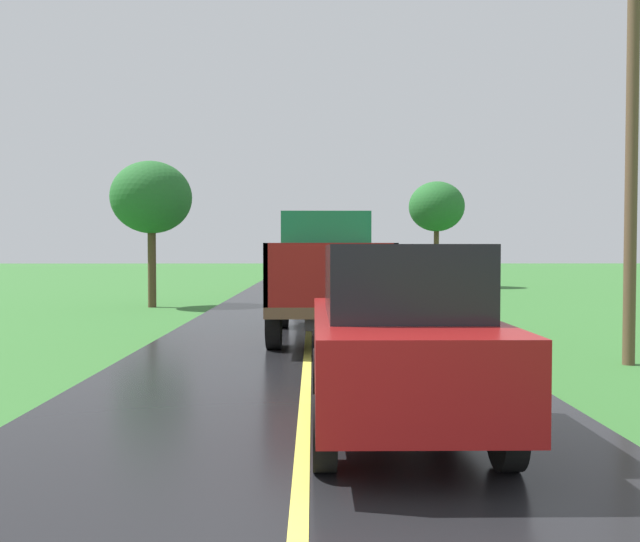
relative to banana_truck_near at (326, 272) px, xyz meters
The scene contains 6 objects.
banana_truck_near is the anchor object (origin of this frame).
banana_truck_far 15.44m from the banana_truck_near, 89.84° to the left, with size 2.38×5.81×2.80m.
utility_pole_roadside 6.93m from the banana_truck_near, 37.06° to the right, with size 2.17×0.20×7.73m.
roadside_tree_near_left 20.95m from the banana_truck_near, 71.90° to the left, with size 3.02×3.02×5.76m.
roadside_tree_mid_right 9.70m from the banana_truck_near, 128.73° to the left, with size 2.77×2.77×5.06m.
following_car 7.99m from the banana_truck_near, 85.91° to the right, with size 1.74×4.10×1.92m.
Camera 1 is at (0.10, -2.45, 1.93)m, focal length 35.15 mm.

